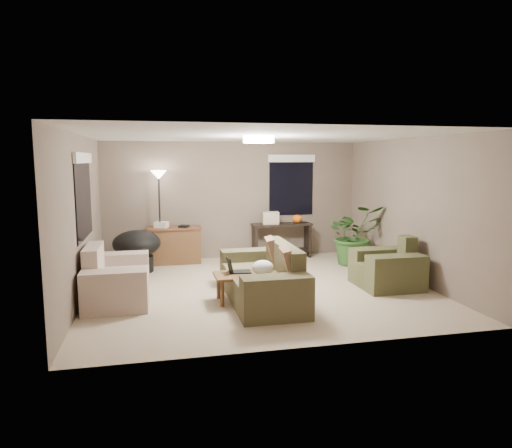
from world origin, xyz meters
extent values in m
plane|color=#BFAC8E|center=(0.00, 0.00, 0.00)|extent=(5.50, 5.50, 0.00)
plane|color=white|center=(0.00, 0.00, 2.50)|extent=(5.50, 5.50, 0.00)
plane|color=#706353|center=(0.00, 2.50, 1.25)|extent=(5.50, 0.00, 5.50)
plane|color=#706353|center=(0.00, -2.50, 1.25)|extent=(5.50, 0.00, 5.50)
plane|color=#706353|center=(-2.75, 0.00, 1.25)|extent=(0.00, 5.00, 5.00)
plane|color=#706353|center=(2.75, 0.00, 1.25)|extent=(0.00, 5.00, 5.00)
cube|color=brown|center=(-0.11, -0.64, 0.21)|extent=(0.95, 1.48, 0.42)
cube|color=brown|center=(0.26, -0.64, 0.64)|extent=(0.22, 1.48, 0.43)
cube|color=#49452C|center=(-0.11, -1.56, 0.30)|extent=(0.95, 0.36, 0.60)
cube|color=#47432A|center=(-0.11, 0.28, 0.30)|extent=(0.95, 0.36, 0.60)
cube|color=#8C7251|center=(0.19, -1.09, 0.65)|extent=(0.28, 0.47, 0.47)
cube|color=#8C7251|center=(0.19, -0.19, 0.65)|extent=(0.29, 0.48, 0.47)
cube|color=beige|center=(-2.24, -0.17, 0.21)|extent=(0.90, 0.88, 0.42)
cube|color=beige|center=(-2.58, -0.17, 0.64)|extent=(0.22, 0.88, 0.43)
cube|color=#BFB3A3|center=(-2.24, -0.79, 0.30)|extent=(0.90, 0.36, 0.60)
cube|color=#C1B4A4|center=(-2.24, 0.45, 0.30)|extent=(0.90, 0.36, 0.60)
cube|color=#47482B|center=(2.12, -0.39, 0.21)|extent=(0.95, 0.28, 0.42)
cube|color=#4A4B2D|center=(2.48, -0.39, 0.64)|extent=(0.22, 0.28, 0.43)
cube|color=#46482B|center=(2.12, -0.71, 0.30)|extent=(0.95, 0.36, 0.60)
cube|color=brown|center=(2.12, -0.07, 0.30)|extent=(0.95, 0.36, 0.60)
cube|color=brown|center=(-0.31, -0.64, 0.40)|extent=(1.00, 0.55, 0.04)
cylinder|color=brown|center=(-0.73, -0.84, 0.19)|extent=(0.06, 0.06, 0.38)
cylinder|color=brown|center=(0.11, -0.84, 0.19)|extent=(0.06, 0.06, 0.38)
cylinder|color=brown|center=(-0.73, -0.44, 0.19)|extent=(0.06, 0.06, 0.38)
cylinder|color=brown|center=(0.11, -0.44, 0.19)|extent=(0.06, 0.06, 0.38)
cube|color=black|center=(-0.41, -0.54, 0.43)|extent=(0.34, 0.25, 0.02)
cube|color=black|center=(-0.57, -0.54, 0.55)|extent=(0.09, 0.24, 0.22)
ellipsoid|color=white|center=(-0.11, -0.79, 0.53)|extent=(0.38, 0.36, 0.23)
cube|color=brown|center=(-1.29, 2.18, 0.35)|extent=(1.05, 0.45, 0.71)
cube|color=brown|center=(-1.29, 2.18, 0.73)|extent=(1.10, 0.50, 0.04)
cube|color=silver|center=(-1.54, 2.18, 0.81)|extent=(0.31, 0.28, 0.12)
cube|color=black|center=(-1.09, 2.13, 0.77)|extent=(0.25, 0.27, 0.04)
cube|color=black|center=(1.02, 2.24, 0.73)|extent=(1.30, 0.40, 0.04)
cube|color=black|center=(0.42, 2.24, 0.35)|extent=(0.05, 0.38, 0.71)
cube|color=black|center=(1.62, 2.24, 0.35)|extent=(0.05, 0.38, 0.71)
cube|color=black|center=(1.02, 2.24, 0.15)|extent=(1.25, 0.36, 0.03)
ellipsoid|color=orange|center=(1.37, 2.24, 0.84)|extent=(0.26, 0.26, 0.18)
cube|color=beige|center=(0.77, 2.24, 0.88)|extent=(0.37, 0.30, 0.26)
cylinder|color=black|center=(-2.02, 1.58, 0.15)|extent=(0.60, 0.60, 0.30)
ellipsoid|color=black|center=(-2.02, 1.58, 0.55)|extent=(1.19, 1.19, 0.50)
cylinder|color=black|center=(-1.57, 2.16, 0.01)|extent=(0.28, 0.28, 0.02)
cylinder|color=black|center=(-1.57, 2.16, 0.90)|extent=(0.04, 0.04, 1.78)
cone|color=white|center=(-1.57, 2.16, 1.82)|extent=(0.32, 0.32, 0.18)
cylinder|color=white|center=(0.00, 0.00, 2.44)|extent=(0.50, 0.50, 0.10)
imported|color=#2D5923|center=(2.27, 1.28, 0.48)|extent=(1.11, 1.23, 0.96)
cube|color=tan|center=(2.25, -0.24, 0.01)|extent=(0.32, 0.32, 0.03)
cylinder|color=tan|center=(2.25, -0.24, 0.25)|extent=(0.12, 0.12, 0.44)
cube|color=tan|center=(2.25, -0.24, 0.48)|extent=(0.22, 0.22, 0.03)
cube|color=black|center=(-2.73, 0.30, 1.55)|extent=(0.01, 1.50, 1.30)
cube|color=white|center=(-2.71, 0.30, 2.15)|extent=(0.05, 1.56, 0.16)
cube|color=black|center=(1.30, 2.48, 1.55)|extent=(1.00, 0.01, 1.30)
cube|color=white|center=(1.30, 2.46, 2.15)|extent=(1.06, 0.05, 0.16)
camera|label=1|loc=(-1.63, -7.21, 2.12)|focal=32.00mm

